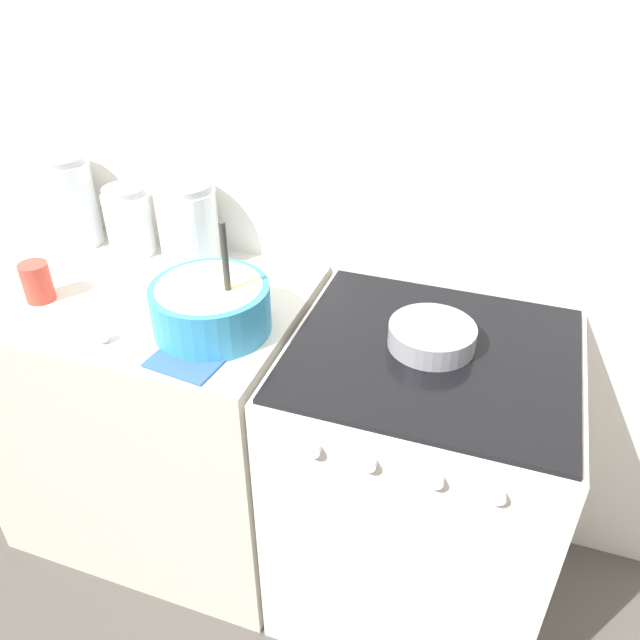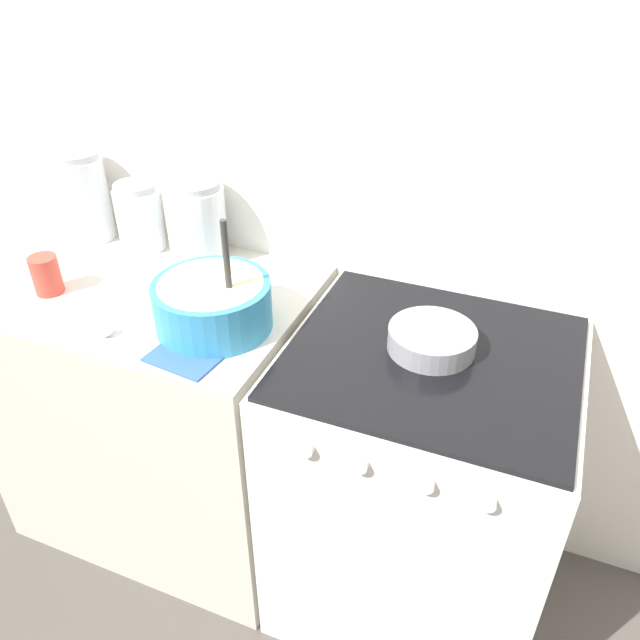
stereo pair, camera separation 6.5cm
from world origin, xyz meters
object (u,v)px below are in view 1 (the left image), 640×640
storage_jar_middle (130,225)px  storage_jar_left (71,207)px  storage_jar_right (189,230)px  tin_can (37,282)px  baking_pan (432,335)px  stove (417,481)px  mixing_bowl (211,305)px

storage_jar_middle → storage_jar_left: bearing=180.0°
storage_jar_right → tin_can: bearing=-131.3°
baking_pan → storage_jar_middle: (-0.95, 0.19, 0.06)m
storage_jar_middle → tin_can: size_ratio=1.93×
stove → mixing_bowl: bearing=-170.8°
storage_jar_middle → tin_can: 0.33m
mixing_bowl → storage_jar_left: bearing=154.6°
tin_can → stove: bearing=6.2°
stove → storage_jar_middle: 1.12m
tin_can → storage_jar_left: bearing=110.8°
storage_jar_middle → baking_pan: bearing=-11.3°
storage_jar_left → storage_jar_right: 0.40m
storage_jar_right → tin_can: 0.43m
stove → storage_jar_left: (-1.16, 0.21, 0.57)m
baking_pan → storage_jar_left: storage_jar_left is taller
storage_jar_left → storage_jar_middle: (0.20, 0.00, -0.03)m
mixing_bowl → storage_jar_middle: (-0.42, 0.30, 0.02)m
baking_pan → storage_jar_middle: 0.97m
mixing_bowl → baking_pan: size_ratio=1.43×
stove → tin_can: bearing=-173.8°
baking_pan → tin_can: 1.04m
mixing_bowl → storage_jar_middle: mixing_bowl is taller
storage_jar_left → mixing_bowl: bearing=-25.4°
stove → storage_jar_left: 1.31m
storage_jar_left → storage_jar_middle: 0.20m
storage_jar_right → storage_jar_middle: bearing=180.0°
baking_pan → storage_jar_right: (-0.75, 0.19, 0.07)m
stove → storage_jar_middle: bearing=167.7°
baking_pan → storage_jar_right: storage_jar_right is taller
stove → storage_jar_left: bearing=169.8°
stove → tin_can: size_ratio=8.45×
storage_jar_left → storage_jar_right: bearing=0.0°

